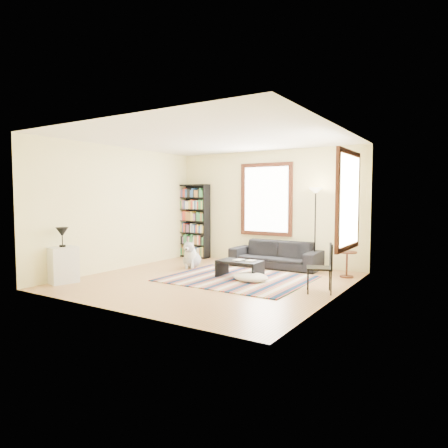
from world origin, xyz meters
The scene contains 21 objects.
floor centered at (0.00, 0.00, -0.05)m, with size 5.00×5.00×0.10m, color tan.
ceiling centered at (0.00, 0.00, 2.85)m, with size 5.00×5.00×0.10m, color white.
wall_back centered at (0.00, 2.55, 1.40)m, with size 5.00×0.10×2.80m, color #F1E8A3.
wall_front centered at (0.00, -2.55, 1.40)m, with size 5.00×0.10×2.80m, color #F1E8A3.
wall_left centered at (-2.55, 0.00, 1.40)m, with size 0.10×5.00×2.80m, color #F1E8A3.
wall_right centered at (2.55, 0.00, 1.40)m, with size 0.10×5.00×2.80m, color #F1E8A3.
window_back centered at (0.00, 2.47, 1.60)m, with size 1.20×0.06×1.60m, color white.
window_right centered at (2.47, 0.80, 1.60)m, with size 0.06×1.20×1.60m, color white.
rug centered at (0.37, 0.41, 0.01)m, with size 2.77×2.22×0.02m, color #0C213C.
sofa centered at (0.46, 2.05, 0.31)m, with size 0.83×2.11×0.62m, color black.
bookshelf centered at (-2.12, 2.32, 1.00)m, with size 0.90×0.30×2.00m, color black.
coffee_table centered at (0.36, 0.54, 0.18)m, with size 0.90×0.50×0.36m, color black.
book_a centered at (0.26, 0.54, 0.37)m, with size 0.16×0.22×0.02m, color beige.
book_b centered at (0.51, 0.59, 0.37)m, with size 0.22×0.16×0.02m, color beige.
floor_cushion centered at (0.73, 0.33, 0.09)m, with size 0.72×0.54×0.18m, color beige.
floor_lamp centered at (1.38, 2.15, 0.93)m, with size 0.30×0.30×1.86m, color black, non-canonical shape.
side_table centered at (2.20, 1.77, 0.27)m, with size 0.40×0.40×0.54m, color #4A2212.
folding_chair centered at (2.15, 0.19, 0.43)m, with size 0.42×0.40×0.86m, color black.
white_cabinet centered at (-2.30, -1.69, 0.35)m, with size 0.38×0.50×0.70m, color silver.
table_lamp centered at (-2.30, -1.69, 0.89)m, with size 0.24×0.24×0.38m, color black, non-canonical shape.
dog centered at (-1.17, 0.96, 0.31)m, with size 0.45×0.62×0.62m, color #B2B2B2, non-canonical shape.
Camera 1 is at (4.40, -6.49, 1.67)m, focal length 32.00 mm.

